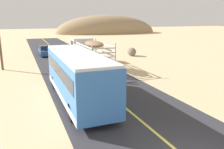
% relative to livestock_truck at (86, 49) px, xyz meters
% --- Properties ---
extents(livestock_truck, '(2.53, 9.70, 3.02)m').
position_rel_livestock_truck_xyz_m(livestock_truck, '(0.00, 0.00, 0.00)').
color(livestock_truck, silver).
rests_on(livestock_truck, road_surface).
extents(bus, '(2.54, 10.00, 3.21)m').
position_rel_livestock_truck_xyz_m(bus, '(-4.10, -12.53, -0.04)').
color(bus, '#3872C6').
rests_on(bus, road_surface).
extents(car_far, '(1.80, 4.40, 1.46)m').
position_rel_livestock_truck_xyz_m(car_far, '(-3.97, 8.17, -1.10)').
color(car_far, '#264C8C').
rests_on(car_far, road_surface).
extents(boulder_near_shoulder, '(1.17, 1.71, 1.21)m').
position_rel_livestock_truck_xyz_m(boulder_near_shoulder, '(7.74, 3.16, -1.19)').
color(boulder_near_shoulder, '#756656').
rests_on(boulder_near_shoulder, ground).
extents(distant_hill, '(37.58, 18.20, 12.99)m').
position_rel_livestock_truck_xyz_m(distant_hill, '(22.72, 53.83, -1.79)').
color(distant_hill, '#997C5A').
rests_on(distant_hill, ground).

